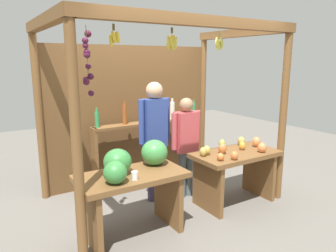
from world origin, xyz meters
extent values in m
plane|color=slate|center=(0.00, 0.00, 0.00)|extent=(12.00, 12.00, 0.00)
cylinder|color=brown|center=(-1.43, -0.90, 1.22)|extent=(0.10, 0.10, 2.44)
cylinder|color=brown|center=(1.43, -0.90, 1.22)|extent=(0.10, 0.10, 2.44)
cylinder|color=brown|center=(-1.43, 0.90, 1.22)|extent=(0.10, 0.10, 2.44)
cylinder|color=brown|center=(1.43, 0.90, 1.22)|extent=(0.10, 0.10, 2.44)
cube|color=brown|center=(0.00, -0.90, 2.38)|extent=(2.97, 0.12, 0.12)
cube|color=brown|center=(-1.43, 0.00, 2.38)|extent=(0.12, 1.89, 0.12)
cube|color=brown|center=(1.43, 0.00, 2.38)|extent=(0.12, 1.89, 0.12)
cube|color=brown|center=(0.00, 0.92, 1.10)|extent=(2.87, 0.04, 2.19)
cylinder|color=brown|center=(-1.00, -0.82, 2.27)|extent=(0.02, 0.02, 0.06)
ellipsoid|color=gold|center=(-0.98, -0.82, 2.18)|extent=(0.04, 0.08, 0.12)
ellipsoid|color=gold|center=(-0.98, -0.78, 2.17)|extent=(0.06, 0.05, 0.12)
ellipsoid|color=gold|center=(-1.02, -0.80, 2.17)|extent=(0.06, 0.05, 0.12)
ellipsoid|color=gold|center=(-1.03, -0.82, 2.15)|extent=(0.04, 0.06, 0.12)
ellipsoid|color=gold|center=(-1.02, -0.85, 2.18)|extent=(0.07, 0.05, 0.12)
ellipsoid|color=gold|center=(-0.98, -0.86, 2.18)|extent=(0.07, 0.06, 0.13)
cylinder|color=brown|center=(-0.36, -0.83, 2.27)|extent=(0.02, 0.02, 0.06)
ellipsoid|color=gold|center=(-0.31, -0.82, 2.13)|extent=(0.04, 0.07, 0.15)
ellipsoid|color=gold|center=(-0.34, -0.80, 2.16)|extent=(0.06, 0.05, 0.15)
ellipsoid|color=gold|center=(-0.36, -0.79, 2.17)|extent=(0.08, 0.04, 0.14)
ellipsoid|color=gold|center=(-0.39, -0.80, 2.14)|extent=(0.05, 0.05, 0.15)
ellipsoid|color=gold|center=(-0.40, -0.83, 2.15)|extent=(0.04, 0.06, 0.14)
ellipsoid|color=gold|center=(-0.38, -0.85, 2.14)|extent=(0.06, 0.06, 0.15)
ellipsoid|color=gold|center=(-0.36, -0.85, 2.15)|extent=(0.08, 0.04, 0.14)
ellipsoid|color=gold|center=(-0.34, -0.86, 2.15)|extent=(0.06, 0.05, 0.15)
cylinder|color=brown|center=(0.36, -0.75, 2.27)|extent=(0.02, 0.02, 0.06)
ellipsoid|color=#D1CC4C|center=(0.39, -0.75, 2.14)|extent=(0.04, 0.07, 0.13)
ellipsoid|color=#D1CC4C|center=(0.37, -0.73, 2.15)|extent=(0.07, 0.05, 0.13)
ellipsoid|color=#D1CC4C|center=(0.33, -0.73, 2.17)|extent=(0.05, 0.05, 0.13)
ellipsoid|color=#D1CC4C|center=(0.33, -0.77, 2.15)|extent=(0.05, 0.06, 0.13)
ellipsoid|color=#D1CC4C|center=(0.37, -0.78, 2.17)|extent=(0.07, 0.04, 0.13)
cylinder|color=#4C422D|center=(-1.19, -0.60, 2.02)|extent=(0.01, 0.01, 0.55)
sphere|color=#47142D|center=(-1.17, -0.57, 2.22)|extent=(0.07, 0.07, 0.07)
sphere|color=#511938|center=(-1.21, -0.60, 2.15)|extent=(0.06, 0.06, 0.06)
sphere|color=#511938|center=(-1.21, -0.59, 2.11)|extent=(0.06, 0.06, 0.06)
sphere|color=#47142D|center=(-1.19, -0.58, 2.04)|extent=(0.07, 0.07, 0.07)
sphere|color=#511938|center=(-1.19, -0.58, 2.02)|extent=(0.07, 0.07, 0.07)
sphere|color=#47142D|center=(-1.20, -0.62, 1.91)|extent=(0.06, 0.06, 0.06)
sphere|color=#47142D|center=(-1.17, -0.59, 1.81)|extent=(0.07, 0.07, 0.07)
sphere|color=#47142D|center=(-1.22, -0.61, 1.76)|extent=(0.07, 0.07, 0.07)
sphere|color=#511938|center=(-1.22, -0.58, 1.78)|extent=(0.06, 0.06, 0.06)
sphere|color=#47142D|center=(-1.17, -0.58, 1.64)|extent=(0.06, 0.06, 0.06)
cube|color=brown|center=(-0.79, -0.67, 0.70)|extent=(1.20, 0.64, 0.06)
cube|color=brown|center=(-1.27, -0.67, 0.34)|extent=(0.06, 0.58, 0.67)
cube|color=brown|center=(-0.31, -0.67, 0.34)|extent=(0.06, 0.58, 0.67)
ellipsoid|color=#38843D|center=(-0.92, -0.60, 0.87)|extent=(0.43, 0.43, 0.29)
ellipsoid|color=#38843D|center=(-1.05, -0.84, 0.85)|extent=(0.28, 0.28, 0.24)
ellipsoid|color=#429347|center=(-0.42, -0.54, 0.88)|extent=(0.33, 0.33, 0.31)
cylinder|color=white|center=(-0.84, -0.85, 0.78)|extent=(0.07, 0.07, 0.09)
cube|color=brown|center=(0.79, -0.67, 0.70)|extent=(1.20, 0.64, 0.06)
cube|color=brown|center=(0.31, -0.67, 0.34)|extent=(0.06, 0.58, 0.67)
cube|color=brown|center=(1.27, -0.67, 0.34)|extent=(0.06, 0.58, 0.67)
ellipsoid|color=#E07F47|center=(1.23, -0.63, 0.81)|extent=(0.16, 0.16, 0.15)
ellipsoid|color=#CC7038|center=(0.59, -0.62, 0.80)|extent=(0.11, 0.11, 0.14)
ellipsoid|color=#A8B24C|center=(0.76, -0.42, 0.80)|extent=(0.13, 0.13, 0.13)
ellipsoid|color=#B79E47|center=(1.11, -0.45, 0.80)|extent=(0.15, 0.15, 0.13)
ellipsoid|color=#CC7038|center=(0.36, -0.84, 0.78)|extent=(0.13, 0.13, 0.10)
ellipsoid|color=#B79E47|center=(0.29, -0.58, 0.79)|extent=(0.11, 0.11, 0.12)
ellipsoid|color=gold|center=(0.95, -0.63, 0.79)|extent=(0.13, 0.13, 0.12)
ellipsoid|color=#B79E47|center=(0.37, -0.55, 0.79)|extent=(0.14, 0.14, 0.12)
ellipsoid|color=#CC7038|center=(0.53, -0.91, 0.79)|extent=(0.11, 0.11, 0.11)
ellipsoid|color=#E07F47|center=(1.08, -0.87, 0.80)|extent=(0.17, 0.17, 0.13)
cube|color=brown|center=(-0.75, 0.67, 0.50)|extent=(0.05, 0.20, 1.00)
cube|color=brown|center=(1.12, 0.67, 0.50)|extent=(0.05, 0.20, 1.00)
cube|color=brown|center=(0.19, 0.67, 0.98)|extent=(1.86, 0.22, 0.04)
cylinder|color=#338C4C|center=(-0.69, 0.67, 1.12)|extent=(0.06, 0.06, 0.23)
cylinder|color=#338C4C|center=(-0.69, 0.67, 1.26)|extent=(0.03, 0.03, 0.06)
cylinder|color=#994C1E|center=(-0.25, 0.67, 1.15)|extent=(0.06, 0.06, 0.30)
cylinder|color=#994C1E|center=(-0.25, 0.67, 1.33)|extent=(0.03, 0.03, 0.06)
cylinder|color=#D8B266|center=(0.19, 0.67, 1.13)|extent=(0.07, 0.07, 0.27)
cylinder|color=#D8B266|center=(0.19, 0.67, 1.30)|extent=(0.03, 0.03, 0.06)
cylinder|color=silver|center=(0.62, 0.67, 1.14)|extent=(0.08, 0.08, 0.29)
cylinder|color=silver|center=(0.62, 0.67, 1.32)|extent=(0.04, 0.04, 0.06)
cylinder|color=#338C4C|center=(1.06, 0.67, 1.12)|extent=(0.06, 0.06, 0.24)
cylinder|color=#338C4C|center=(1.06, 0.67, 1.27)|extent=(0.03, 0.03, 0.06)
cylinder|color=#3E3755|center=(-0.17, -0.01, 0.39)|extent=(0.11, 0.11, 0.79)
cylinder|color=#3E3755|center=(-0.05, -0.01, 0.39)|extent=(0.11, 0.11, 0.79)
cube|color=#2D428C|center=(-0.11, -0.01, 1.12)|extent=(0.32, 0.19, 0.67)
cylinder|color=#2D428C|center=(-0.31, -0.01, 1.16)|extent=(0.08, 0.08, 0.60)
cylinder|color=#2D428C|center=(0.09, -0.01, 1.16)|extent=(0.08, 0.08, 0.60)
sphere|color=tan|center=(-0.11, -0.01, 1.57)|extent=(0.23, 0.23, 0.23)
cylinder|color=#546061|center=(0.27, -0.14, 0.34)|extent=(0.11, 0.11, 0.68)
cylinder|color=#546061|center=(0.39, -0.14, 0.34)|extent=(0.11, 0.11, 0.68)
cube|color=#BF474C|center=(0.33, -0.14, 0.97)|extent=(0.32, 0.19, 0.57)
cylinder|color=#BF474C|center=(0.13, -0.14, 1.00)|extent=(0.08, 0.08, 0.52)
cylinder|color=#BF474C|center=(0.53, -0.14, 1.00)|extent=(0.08, 0.08, 0.52)
sphere|color=#997051|center=(0.33, -0.14, 1.35)|extent=(0.20, 0.20, 0.20)
camera|label=1|loc=(-2.21, -3.70, 1.97)|focal=33.78mm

